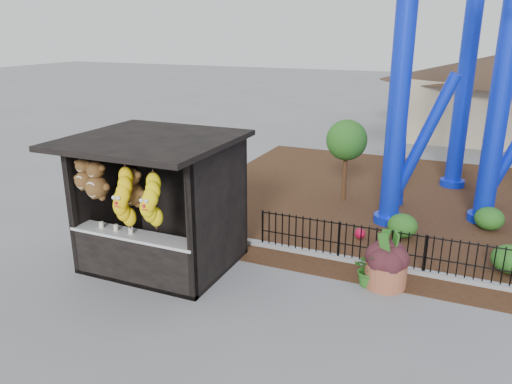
% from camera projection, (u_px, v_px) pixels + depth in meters
% --- Properties ---
extents(ground, '(120.00, 120.00, 0.00)m').
position_uv_depth(ground, '(259.00, 314.00, 9.86)').
color(ground, slate).
rests_on(ground, ground).
extents(mulch_bed, '(18.00, 12.00, 0.02)m').
position_uv_depth(mulch_bed, '(482.00, 212.00, 15.30)').
color(mulch_bed, '#331E11').
rests_on(mulch_bed, ground).
extents(curb, '(18.00, 0.18, 0.12)m').
position_uv_depth(curb, '(481.00, 283.00, 10.93)').
color(curb, gray).
rests_on(curb, ground).
extents(prize_booth, '(3.50, 3.40, 3.12)m').
position_uv_depth(prize_booth, '(153.00, 206.00, 11.31)').
color(prize_booth, black).
rests_on(prize_booth, ground).
extents(terracotta_planter, '(0.92, 0.92, 0.55)m').
position_uv_depth(terracotta_planter, '(385.00, 274.00, 10.88)').
color(terracotta_planter, '#955236').
rests_on(terracotta_planter, ground).
extents(planter_foliage, '(0.70, 0.70, 0.64)m').
position_uv_depth(planter_foliage, '(388.00, 249.00, 10.70)').
color(planter_foliage, '#331419').
rests_on(planter_foliage, terracotta_planter).
extents(potted_plant, '(0.86, 0.80, 0.80)m').
position_uv_depth(potted_plant, '(370.00, 269.00, 10.86)').
color(potted_plant, '#1E5418').
rests_on(potted_plant, ground).
extents(landscaping, '(7.88, 3.46, 0.65)m').
position_uv_depth(landscaping, '(509.00, 240.00, 12.56)').
color(landscaping, '#225519').
rests_on(landscaping, mulch_bed).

